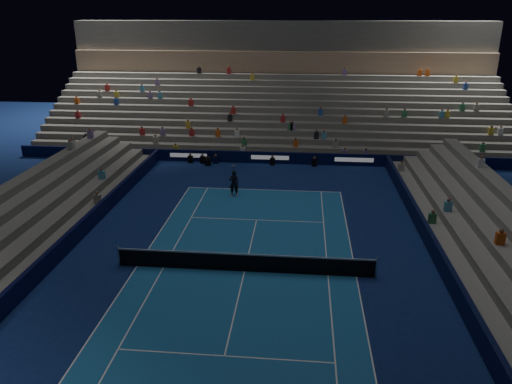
% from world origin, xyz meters
% --- Properties ---
extents(ground, '(90.00, 90.00, 0.00)m').
position_xyz_m(ground, '(0.00, 0.00, 0.00)').
color(ground, '#0D1D50').
rests_on(ground, ground).
extents(court_surface, '(10.97, 23.77, 0.01)m').
position_xyz_m(court_surface, '(0.00, 0.00, 0.01)').
color(court_surface, '#1A5693').
rests_on(court_surface, ground).
extents(sponsor_barrier_far, '(44.00, 0.25, 1.00)m').
position_xyz_m(sponsor_barrier_far, '(0.00, 18.50, 0.50)').
color(sponsor_barrier_far, black).
rests_on(sponsor_barrier_far, ground).
extents(sponsor_barrier_east, '(0.25, 37.00, 1.00)m').
position_xyz_m(sponsor_barrier_east, '(9.70, 0.00, 0.50)').
color(sponsor_barrier_east, '#080E32').
rests_on(sponsor_barrier_east, ground).
extents(sponsor_barrier_west, '(0.25, 37.00, 1.00)m').
position_xyz_m(sponsor_barrier_west, '(-9.70, 0.00, 0.50)').
color(sponsor_barrier_west, black).
rests_on(sponsor_barrier_west, ground).
extents(grandstand_main, '(44.00, 15.20, 11.20)m').
position_xyz_m(grandstand_main, '(0.00, 27.90, 3.38)').
color(grandstand_main, '#61615D').
rests_on(grandstand_main, ground).
extents(tennis_net, '(12.90, 0.10, 1.10)m').
position_xyz_m(tennis_net, '(0.00, 0.00, 0.50)').
color(tennis_net, '#B2B2B7').
rests_on(tennis_net, ground).
extents(tennis_player, '(0.71, 0.51, 1.84)m').
position_xyz_m(tennis_player, '(-1.97, 10.50, 0.92)').
color(tennis_player, black).
rests_on(tennis_player, ground).
extents(broadcast_camera, '(0.61, 1.01, 0.65)m').
position_xyz_m(broadcast_camera, '(-5.16, 17.53, 0.34)').
color(broadcast_camera, black).
rests_on(broadcast_camera, ground).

